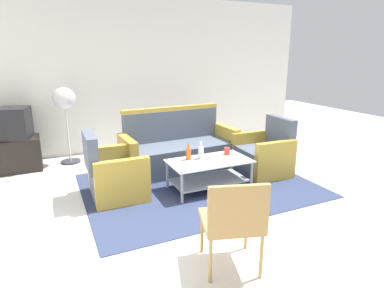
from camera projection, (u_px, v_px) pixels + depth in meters
name	position (u px, v px, depth m)	size (l,w,h in m)	color
ground_plane	(233.00, 208.00, 3.88)	(14.00, 14.00, 0.00)	silver
wall_back	(151.00, 74.00, 6.18)	(6.52, 0.12, 2.80)	silver
rug	(199.00, 185.00, 4.53)	(3.07, 2.28, 0.01)	#2D3856
couch	(179.00, 150.00, 5.10)	(1.83, 0.82, 0.96)	#4C5666
armchair_left	(115.00, 175.00, 4.13)	(0.71, 0.77, 0.85)	#4C5666
armchair_right	(264.00, 155.00, 4.93)	(0.72, 0.78, 0.85)	#4C5666
coffee_table	(209.00, 170.00, 4.35)	(1.10, 0.60, 0.40)	silver
bottle_clear	(201.00, 152.00, 4.37)	(0.08, 0.08, 0.24)	silver
bottle_orange	(188.00, 153.00, 4.33)	(0.07, 0.07, 0.23)	#D85919
cup	(227.00, 151.00, 4.56)	(0.08, 0.08, 0.10)	red
tv_stand	(13.00, 155.00, 5.05)	(0.80, 0.50, 0.52)	black
television	(8.00, 123.00, 4.92)	(0.68, 0.56, 0.48)	black
pedestal_fan	(65.00, 103.00, 5.23)	(0.36, 0.36, 1.27)	#2D2D33
wicker_chair	(234.00, 219.00, 2.63)	(0.60, 0.60, 0.84)	#AD844C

